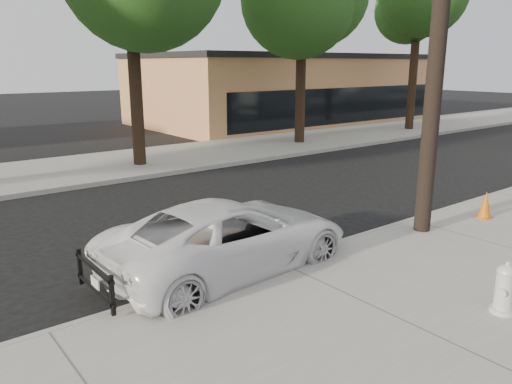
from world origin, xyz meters
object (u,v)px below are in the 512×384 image
police_cruiser (230,236)px  fire_hydrant (505,290)px  traffic_cone (485,205)px  utility_pole (441,6)px

police_cruiser → fire_hydrant: police_cruiser is taller
police_cruiser → traffic_cone: 6.40m
police_cruiser → traffic_cone: police_cruiser is taller
traffic_cone → fire_hydrant: bearing=-149.1°
fire_hydrant → traffic_cone: size_ratio=1.16×
fire_hydrant → traffic_cone: bearing=17.9°
police_cruiser → fire_hydrant: size_ratio=6.44×
utility_pole → police_cruiser: size_ratio=1.92×
fire_hydrant → traffic_cone: (4.20, 2.52, -0.05)m
utility_pole → traffic_cone: size_ratio=14.35×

